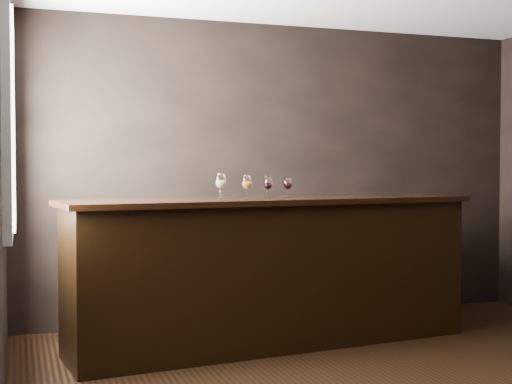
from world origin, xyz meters
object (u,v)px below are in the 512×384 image
object	(u,v)px
glass_white	(221,182)
glass_red_a	(268,184)
glass_amber	(247,183)
glass_red_b	(288,184)
bar_counter	(273,274)
back_bar_shelf	(246,272)

from	to	relation	value
glass_white	glass_red_a	distance (m)	0.40
glass_amber	glass_red_b	bearing A→B (deg)	6.51
bar_counter	glass_red_b	bearing A→B (deg)	-2.34
glass_red_a	glass_red_b	distance (m)	0.17
glass_amber	glass_red_a	xyz separation A→B (m)	(0.19, 0.04, -0.01)
bar_counter	glass_red_b	xyz separation A→B (m)	(0.13, 0.01, 0.74)
bar_counter	glass_red_b	world-z (taller)	glass_red_b
bar_counter	back_bar_shelf	xyz separation A→B (m)	(0.01, 0.77, -0.09)
glass_white	glass_red_b	xyz separation A→B (m)	(0.57, -0.00, -0.02)
bar_counter	glass_red_a	xyz separation A→B (m)	(-0.04, 0.01, 0.74)
bar_counter	glass_amber	world-z (taller)	glass_amber
back_bar_shelf	glass_amber	world-z (taller)	glass_amber
glass_white	glass_red_a	xyz separation A→B (m)	(0.40, -0.00, -0.02)
glass_red_a	glass_white	bearing A→B (deg)	179.98
glass_red_b	glass_white	bearing A→B (deg)	179.96
bar_counter	glass_white	bearing A→B (deg)	171.95
glass_red_b	glass_red_a	bearing A→B (deg)	179.90
glass_amber	glass_red_a	bearing A→B (deg)	12.22
back_bar_shelf	glass_amber	xyz separation A→B (m)	(-0.25, -0.80, 0.84)
bar_counter	glass_amber	bearing A→B (deg)	-178.93
back_bar_shelf	glass_red_b	size ratio (longest dim) A/B	15.70
bar_counter	glass_white	distance (m)	0.87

